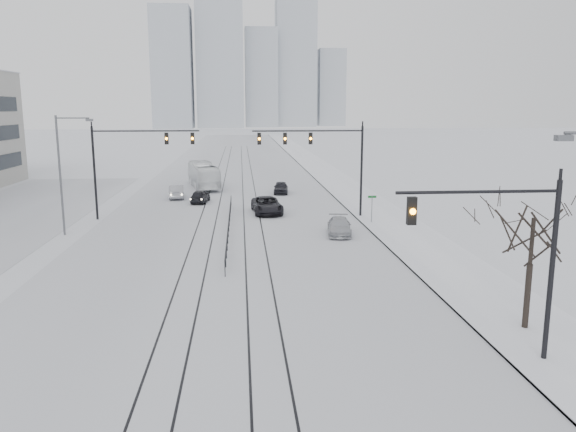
# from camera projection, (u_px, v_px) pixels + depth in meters

# --- Properties ---
(road) EXTENTS (22.00, 260.00, 0.02)m
(road) POSITION_uv_depth(u_px,v_px,m) (233.00, 182.00, 73.22)
(road) COLOR silver
(road) RESTS_ON ground
(sidewalk_east) EXTENTS (5.00, 260.00, 0.16)m
(sidewalk_east) POSITION_uv_depth(u_px,v_px,m) (335.00, 180.00, 74.33)
(sidewalk_east) COLOR white
(sidewalk_east) RESTS_ON ground
(curb) EXTENTS (0.10, 260.00, 0.12)m
(curb) POSITION_uv_depth(u_px,v_px,m) (317.00, 181.00, 74.13)
(curb) COLOR gray
(curb) RESTS_ON ground
(tram_rails) EXTENTS (5.30, 180.00, 0.01)m
(tram_rails) POSITION_uv_depth(u_px,v_px,m) (231.00, 209.00, 53.65)
(tram_rails) COLOR black
(tram_rails) RESTS_ON ground
(skyline) EXTENTS (96.00, 48.00, 72.00)m
(skyline) POSITION_uv_depth(u_px,v_px,m) (247.00, 64.00, 276.82)
(skyline) COLOR #A7AEB7
(skyline) RESTS_ON ground
(traffic_mast_near) EXTENTS (6.10, 0.37, 7.00)m
(traffic_mast_near) POSITION_uv_depth(u_px,v_px,m) (512.00, 247.00, 20.42)
(traffic_mast_near) COLOR black
(traffic_mast_near) RESTS_ON ground
(traffic_mast_ne) EXTENTS (9.60, 0.37, 8.00)m
(traffic_mast_ne) POSITION_uv_depth(u_px,v_px,m) (324.00, 152.00, 48.34)
(traffic_mast_ne) COLOR black
(traffic_mast_ne) RESTS_ON ground
(traffic_mast_nw) EXTENTS (9.10, 0.37, 8.00)m
(traffic_mast_nw) POSITION_uv_depth(u_px,v_px,m) (129.00, 155.00, 47.97)
(traffic_mast_nw) COLOR black
(traffic_mast_nw) RESTS_ON ground
(street_light_west) EXTENTS (2.73, 0.25, 9.00)m
(street_light_west) POSITION_uv_depth(u_px,v_px,m) (64.00, 167.00, 41.87)
(street_light_west) COLOR #595B60
(street_light_west) RESTS_ON ground
(bare_tree) EXTENTS (4.40, 4.40, 6.10)m
(bare_tree) POSITION_uv_depth(u_px,v_px,m) (533.00, 230.00, 23.57)
(bare_tree) COLOR black
(bare_tree) RESTS_ON ground
(median_fence) EXTENTS (0.06, 24.00, 1.00)m
(median_fence) POSITION_uv_depth(u_px,v_px,m) (229.00, 225.00, 43.77)
(median_fence) COLOR black
(median_fence) RESTS_ON ground
(street_sign) EXTENTS (0.70, 0.06, 2.40)m
(street_sign) POSITION_uv_depth(u_px,v_px,m) (372.00, 205.00, 46.50)
(street_sign) COLOR #595B60
(street_sign) RESTS_ON ground
(sedan_sb_inner) EXTENTS (2.03, 4.04, 1.32)m
(sedan_sb_inner) POSITION_uv_depth(u_px,v_px,m) (200.00, 196.00, 57.15)
(sedan_sb_inner) COLOR black
(sedan_sb_inner) RESTS_ON ground
(sedan_sb_outer) EXTENTS (1.94, 4.44, 1.42)m
(sedan_sb_outer) POSITION_uv_depth(u_px,v_px,m) (177.00, 192.00, 60.00)
(sedan_sb_outer) COLOR #A4A5AC
(sedan_sb_outer) RESTS_ON ground
(sedan_nb_front) EXTENTS (2.93, 5.62, 1.51)m
(sedan_nb_front) POSITION_uv_depth(u_px,v_px,m) (267.00, 205.00, 51.32)
(sedan_nb_front) COLOR black
(sedan_nb_front) RESTS_ON ground
(sedan_nb_right) EXTENTS (2.34, 4.54, 1.26)m
(sedan_nb_right) POSITION_uv_depth(u_px,v_px,m) (339.00, 227.00, 42.75)
(sedan_nb_right) COLOR #ABADB3
(sedan_nb_right) RESTS_ON ground
(sedan_nb_far) EXTENTS (1.92, 4.01, 1.32)m
(sedan_nb_far) POSITION_uv_depth(u_px,v_px,m) (281.00, 188.00, 63.36)
(sedan_nb_far) COLOR black
(sedan_nb_far) RESTS_ON ground
(box_truck) EXTENTS (4.63, 11.08, 3.01)m
(box_truck) POSITION_uv_depth(u_px,v_px,m) (203.00, 175.00, 67.88)
(box_truck) COLOR white
(box_truck) RESTS_ON ground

